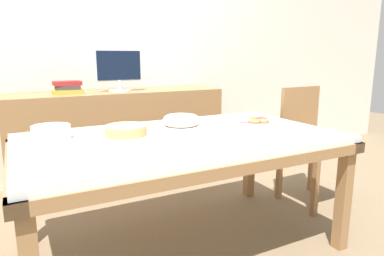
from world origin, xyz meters
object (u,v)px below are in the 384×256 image
at_px(tealight_near_cakes, 238,128).
at_px(tealight_centre, 233,114).
at_px(chair, 309,139).
at_px(tealight_right_edge, 232,145).
at_px(computer_monitor, 119,71).
at_px(tealight_near_front, 28,135).
at_px(cake_golden_bundt, 181,122).
at_px(pastry_platter, 252,121).
at_px(plate_stack, 51,132).
at_px(book_stack, 67,88).
at_px(tealight_left_edge, 146,129).
at_px(cake_chocolate_round, 126,131).

height_order(tealight_near_cakes, tealight_centre, same).
distance_m(chair, tealight_right_edge, 1.28).
bearing_deg(computer_monitor, tealight_right_edge, -86.46).
xyz_separation_m(tealight_near_cakes, tealight_near_front, (-1.20, 0.41, 0.00)).
xyz_separation_m(cake_golden_bundt, tealight_near_front, (-0.91, 0.18, -0.03)).
height_order(pastry_platter, tealight_near_cakes, pastry_platter).
bearing_deg(pastry_platter, plate_stack, 173.75).
bearing_deg(tealight_right_edge, computer_monitor, 93.54).
xyz_separation_m(chair, cake_golden_bundt, (-1.15, 0.02, 0.24)).
distance_m(cake_golden_bundt, tealight_right_edge, 0.57).
bearing_deg(tealight_near_cakes, tealight_centre, 59.40).
bearing_deg(pastry_platter, tealight_near_front, 168.39).
bearing_deg(book_stack, tealight_left_edge, -74.28).
bearing_deg(book_stack, tealight_near_front, -111.46).
relative_size(cake_golden_bundt, tealight_near_cakes, 7.97).
distance_m(tealight_near_cakes, tealight_near_front, 1.27).
bearing_deg(cake_chocolate_round, book_stack, 96.47).
distance_m(book_stack, tealight_centre, 1.43).
bearing_deg(tealight_right_edge, tealight_near_cakes, 51.02).
bearing_deg(book_stack, plate_stack, -103.00).
bearing_deg(chair, computer_monitor, 137.64).
bearing_deg(tealight_near_cakes, tealight_left_edge, 154.66).
relative_size(computer_monitor, pastry_platter, 1.34).
height_order(chair, cake_golden_bundt, chair).
relative_size(tealight_near_cakes, tealight_left_edge, 1.00).
bearing_deg(cake_golden_bundt, computer_monitor, 94.55).
bearing_deg(pastry_platter, tealight_near_cakes, -149.23).
bearing_deg(plate_stack, cake_golden_bundt, -2.54).
relative_size(computer_monitor, cake_chocolate_round, 1.57).
height_order(chair, tealight_right_edge, chair).
bearing_deg(chair, cake_golden_bundt, 179.10).
height_order(computer_monitor, cake_chocolate_round, computer_monitor).
xyz_separation_m(cake_golden_bundt, tealight_centre, (0.56, 0.21, -0.03)).
bearing_deg(tealight_near_front, cake_chocolate_round, -30.03).
relative_size(plate_stack, tealight_near_front, 5.25).
bearing_deg(cake_chocolate_round, chair, 3.32).
bearing_deg(tealight_left_edge, chair, -1.54).
height_order(chair, plate_stack, chair).
height_order(computer_monitor, pastry_platter, computer_monitor).
relative_size(book_stack, cake_golden_bundt, 0.75).
relative_size(book_stack, pastry_platter, 0.76).
relative_size(book_stack, tealight_near_front, 6.01).
xyz_separation_m(computer_monitor, book_stack, (-0.46, 0.00, -0.14)).
relative_size(book_stack, plate_stack, 1.15).
relative_size(tealight_near_cakes, tealight_right_edge, 1.00).
bearing_deg(cake_chocolate_round, computer_monitor, 75.43).
distance_m(chair, tealight_near_front, 2.08).
bearing_deg(computer_monitor, pastry_platter, -64.20).
bearing_deg(chair, book_stack, 146.28).
relative_size(chair, cake_chocolate_round, 3.48).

